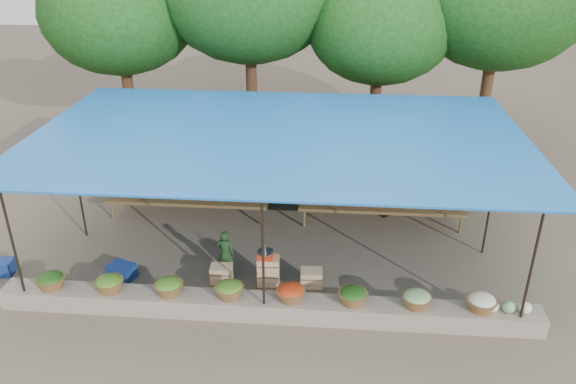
# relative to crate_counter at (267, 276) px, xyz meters

# --- Properties ---
(ground) EXTENTS (60.00, 60.00, 0.00)m
(ground) POSITION_rel_crate_counter_xyz_m (0.06, 1.86, -0.31)
(ground) COLOR brown
(ground) RESTS_ON ground
(stone_curb) EXTENTS (10.60, 0.55, 0.40)m
(stone_curb) POSITION_rel_crate_counter_xyz_m (0.06, -0.89, -0.11)
(stone_curb) COLOR #71685A
(stone_curb) RESTS_ON ground
(stall_canopy) EXTENTS (10.80, 6.60, 2.82)m
(stall_canopy) POSITION_rel_crate_counter_xyz_m (0.06, 1.93, 2.36)
(stall_canopy) COLOR black
(stall_canopy) RESTS_ON ground
(produce_baskets) EXTENTS (8.98, 0.58, 0.34)m
(produce_baskets) POSITION_rel_crate_counter_xyz_m (-0.04, -0.89, 0.25)
(produce_baskets) COLOR brown
(produce_baskets) RESTS_ON stone_curb
(netting_backdrop) EXTENTS (10.60, 0.06, 2.50)m
(netting_backdrop) POSITION_rel_crate_counter_xyz_m (0.06, 5.01, 0.94)
(netting_backdrop) COLOR #1B4C1B
(netting_backdrop) RESTS_ON ground
(tree_row) EXTENTS (16.51, 5.50, 7.12)m
(tree_row) POSITION_rel_crate_counter_xyz_m (0.57, 7.95, 4.39)
(tree_row) COLOR #3B2715
(tree_row) RESTS_ON ground
(fruit_table_left) EXTENTS (4.21, 0.95, 0.93)m
(fruit_table_left) POSITION_rel_crate_counter_xyz_m (-2.43, 3.21, 0.30)
(fruit_table_left) COLOR #513A20
(fruit_table_left) RESTS_ON ground
(fruit_table_right) EXTENTS (4.21, 0.95, 0.93)m
(fruit_table_right) POSITION_rel_crate_counter_xyz_m (2.57, 3.21, 0.30)
(fruit_table_right) COLOR #513A20
(fruit_table_right) RESTS_ON ground
(crate_counter) EXTENTS (2.36, 0.36, 0.77)m
(crate_counter) POSITION_rel_crate_counter_xyz_m (0.00, 0.00, 0.00)
(crate_counter) COLOR tan
(crate_counter) RESTS_ON ground
(weighing_scale) EXTENTS (0.34, 0.34, 0.36)m
(weighing_scale) POSITION_rel_crate_counter_xyz_m (-0.03, -0.00, 0.54)
(weighing_scale) COLOR red
(weighing_scale) RESTS_ON crate_counter
(vendor_seated) EXTENTS (0.45, 0.34, 1.11)m
(vendor_seated) POSITION_rel_crate_counter_xyz_m (-0.95, 0.42, 0.24)
(vendor_seated) COLOR #193719
(vendor_seated) RESTS_ON ground
(customer_left) EXTENTS (0.90, 0.78, 1.59)m
(customer_left) POSITION_rel_crate_counter_xyz_m (-3.31, 4.18, 0.48)
(customer_left) COLOR slate
(customer_left) RESTS_ON ground
(customer_mid) EXTENTS (1.31, 0.91, 1.87)m
(customer_mid) POSITION_rel_crate_counter_xyz_m (2.12, 4.36, 0.62)
(customer_mid) COLOR slate
(customer_mid) RESTS_ON ground
(customer_right) EXTENTS (1.07, 1.09, 1.84)m
(customer_right) POSITION_rel_crate_counter_xyz_m (2.69, 3.67, 0.61)
(customer_right) COLOR slate
(customer_right) RESTS_ON ground
(blue_crate_front) EXTENTS (0.59, 0.45, 0.33)m
(blue_crate_front) POSITION_rel_crate_counter_xyz_m (-5.92, 0.07, -0.15)
(blue_crate_front) COLOR navy
(blue_crate_front) RESTS_ON ground
(blue_crate_back) EXTENTS (0.65, 0.56, 0.33)m
(blue_crate_back) POSITION_rel_crate_counter_xyz_m (-3.20, 0.13, -0.14)
(blue_crate_back) COLOR navy
(blue_crate_back) RESTS_ON ground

